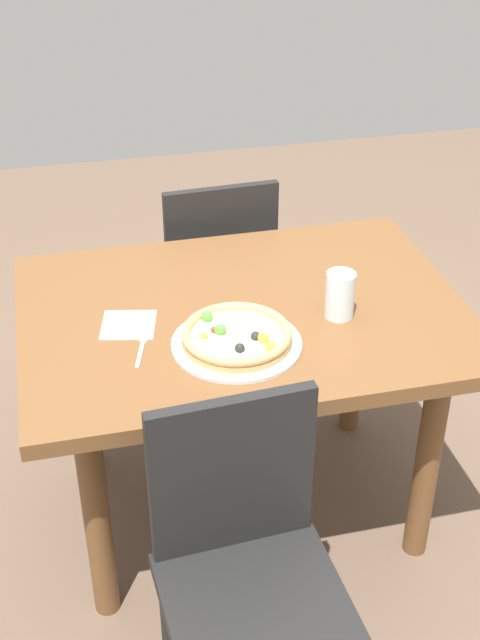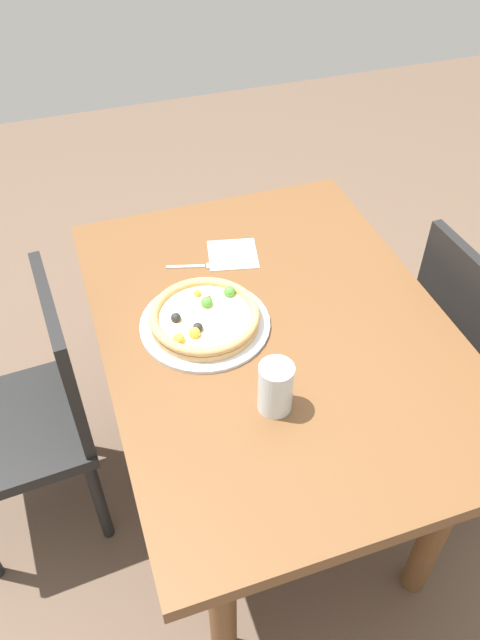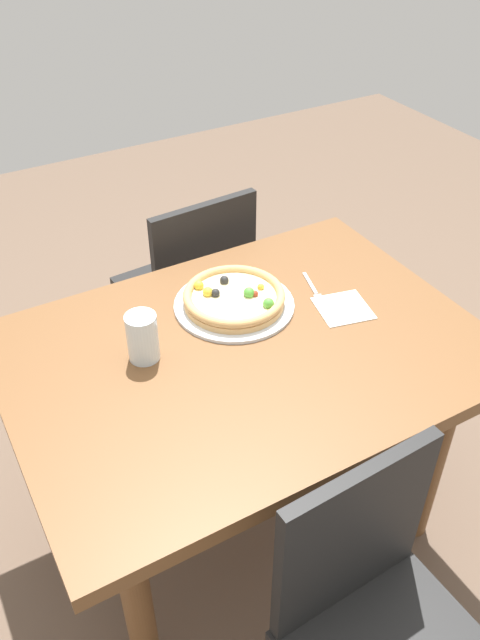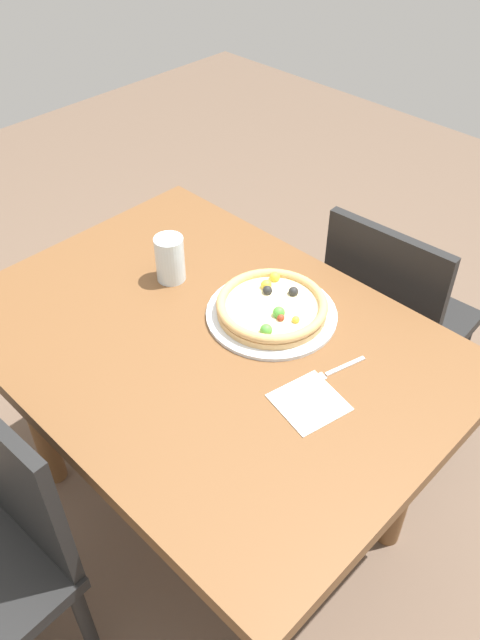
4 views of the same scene
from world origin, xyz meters
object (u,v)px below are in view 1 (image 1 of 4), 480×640
at_px(fork, 142,345).
at_px(drinking_glass, 340,295).
at_px(chair_far, 214,277).
at_px(chair_near, 248,569).
at_px(napkin, 129,325).
at_px(pizza, 237,336).
at_px(plate, 237,344).
at_px(dining_table, 243,340).

distance_m(fork, drinking_glass, 0.54).
relative_size(chair_far, fork, 5.27).
distance_m(chair_near, napkin, 0.72).
distance_m(pizza, drinking_glass, 0.31).
bearing_deg(napkin, fork, -77.82).
distance_m(plate, fork, 0.24).
relative_size(dining_table, drinking_glass, 9.36).
relative_size(chair_near, drinking_glass, 6.65).
bearing_deg(chair_far, napkin, -121.35).
relative_size(dining_table, plate, 3.62).
height_order(dining_table, plate, plate).
bearing_deg(fork, pizza, -87.80).
relative_size(dining_table, pizza, 4.29).
relative_size(pizza, drinking_glass, 2.18).
bearing_deg(plate, napkin, 148.24).
xyz_separation_m(dining_table, drinking_glass, (0.24, -0.09, 0.17)).
distance_m(chair_near, drinking_glass, 0.76).
bearing_deg(chair_near, dining_table, -106.29).
bearing_deg(chair_far, chair_near, -101.12).
distance_m(chair_far, fork, 0.88).
height_order(drinking_glass, napkin, drinking_glass).
xyz_separation_m(dining_table, chair_far, (0.05, 0.65, -0.16)).
bearing_deg(chair_far, dining_table, -96.96).
height_order(dining_table, chair_near, chair_near).
bearing_deg(chair_near, plate, -103.97).
bearing_deg(pizza, dining_table, 70.97).
xyz_separation_m(chair_near, fork, (-0.15, 0.54, 0.27)).
distance_m(plate, pizza, 0.03).
height_order(chair_far, fork, chair_far).
relative_size(chair_near, plate, 2.57).
distance_m(plate, napkin, 0.30).
relative_size(chair_far, pizza, 3.05).
bearing_deg(dining_table, chair_near, -102.68).
relative_size(chair_near, napkin, 6.15).
height_order(chair_far, drinking_glass, drinking_glass).
bearing_deg(plate, dining_table, 70.94).
bearing_deg(chair_far, plate, -100.08).
bearing_deg(pizza, napkin, 148.18).
distance_m(plate, drinking_glass, 0.32).
height_order(chair_far, napkin, chair_far).
bearing_deg(pizza, chair_far, 82.42).
bearing_deg(napkin, chair_far, 61.15).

